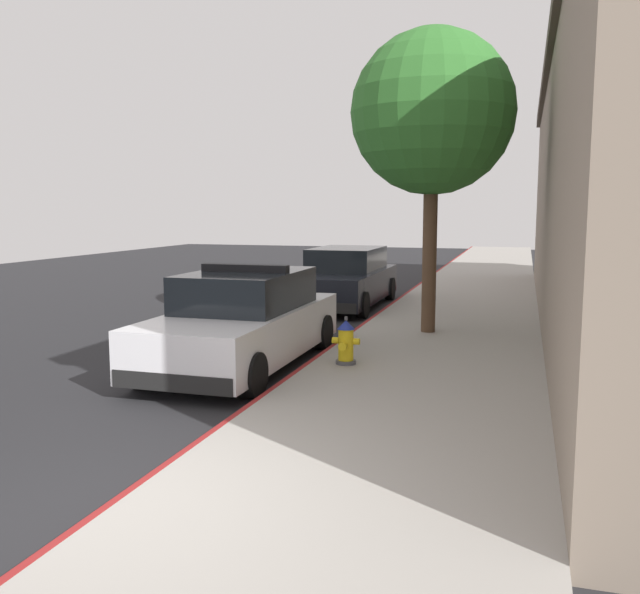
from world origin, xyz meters
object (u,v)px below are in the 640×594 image
fire_hydrant (346,342)px  police_cruiser (244,321)px  street_tree (432,113)px  parked_car_silver_ahead (346,279)px

fire_hydrant → police_cruiser: bearing=-179.5°
police_cruiser → street_tree: (2.58, 3.25, 3.66)m
parked_car_silver_ahead → fire_hydrant: 7.31m
police_cruiser → street_tree: 5.53m
parked_car_silver_ahead → fire_hydrant: (1.84, -7.07, -0.25)m
police_cruiser → parked_car_silver_ahead: 7.09m
parked_car_silver_ahead → street_tree: (2.70, -3.83, 3.66)m
parked_car_silver_ahead → street_tree: bearing=-54.9°
parked_car_silver_ahead → street_tree: street_tree is taller
street_tree → parked_car_silver_ahead: bearing=125.1°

